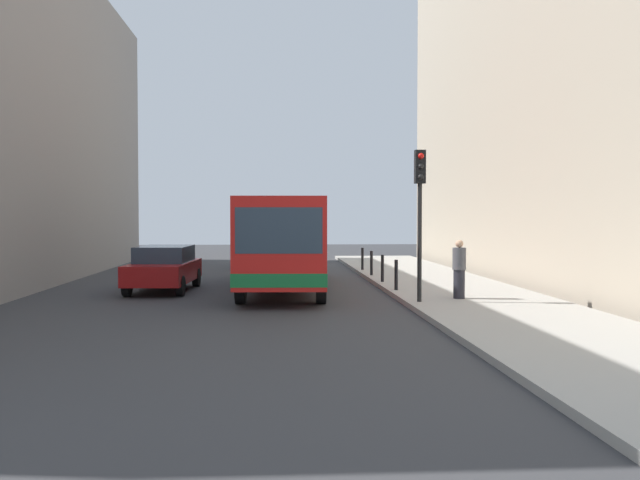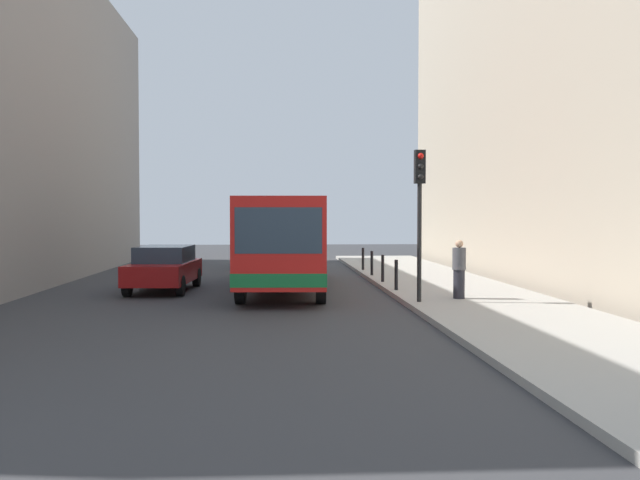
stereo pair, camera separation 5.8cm
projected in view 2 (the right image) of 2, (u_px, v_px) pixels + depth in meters
name	position (u px, v px, depth m)	size (l,w,h in m)	color
ground_plane	(287.00, 300.00, 20.79)	(80.00, 80.00, 0.00)	#38383A
sidewalk	(467.00, 296.00, 21.14)	(4.40, 40.00, 0.15)	#ADA89E
building_right	(606.00, 38.00, 25.22)	(7.00, 32.00, 17.65)	#B2A38C
bus	(285.00, 238.00, 23.82)	(3.02, 11.12, 3.00)	red
car_beside_bus	(164.00, 267.00, 23.24)	(2.07, 4.50, 1.48)	maroon
car_behind_bus	(271.00, 251.00, 33.77)	(2.09, 4.51, 1.48)	black
traffic_light	(420.00, 196.00, 19.04)	(0.28, 0.33, 4.10)	black
bollard_near	(396.00, 275.00, 22.15)	(0.11, 0.11, 0.95)	black
bollard_mid	(383.00, 268.00, 24.90)	(0.11, 0.11, 0.95)	black
bollard_far	(372.00, 263.00, 27.65)	(0.11, 0.11, 0.95)	black
bollard_farthest	(363.00, 259.00, 30.40)	(0.11, 0.11, 0.95)	black
pedestrian_near_signal	(459.00, 269.00, 19.85)	(0.38, 0.38, 1.65)	#26262D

